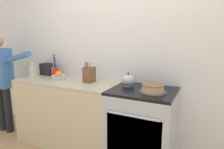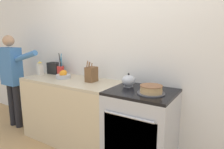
% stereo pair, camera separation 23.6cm
% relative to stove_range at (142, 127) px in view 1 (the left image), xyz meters
% --- Properties ---
extents(wall_back, '(8.00, 0.04, 2.60)m').
position_rel_stove_range_xyz_m(wall_back, '(-0.36, 0.34, 0.85)').
color(wall_back, silver).
rests_on(wall_back, ground_plane).
extents(counter_cabinet, '(1.43, 0.63, 0.90)m').
position_rel_stove_range_xyz_m(counter_cabinet, '(-1.08, 0.00, -0.00)').
color(counter_cabinet, beige).
rests_on(counter_cabinet, ground_plane).
extents(stove_range, '(0.73, 0.66, 0.90)m').
position_rel_stove_range_xyz_m(stove_range, '(0.00, 0.00, 0.00)').
color(stove_range, '#B7BABF').
rests_on(stove_range, ground_plane).
extents(layer_cake, '(0.29, 0.29, 0.09)m').
position_rel_stove_range_xyz_m(layer_cake, '(0.13, -0.05, 0.49)').
color(layer_cake, '#4C4C51').
rests_on(layer_cake, stove_range).
extents(tea_kettle, '(0.20, 0.16, 0.16)m').
position_rel_stove_range_xyz_m(tea_kettle, '(-0.22, 0.09, 0.52)').
color(tea_kettle, '#B7BABF').
rests_on(tea_kettle, stove_range).
extents(knife_block, '(0.12, 0.15, 0.28)m').
position_rel_stove_range_xyz_m(knife_block, '(-0.75, 0.06, 0.55)').
color(knife_block, brown).
rests_on(knife_block, counter_cabinet).
extents(utensil_crock, '(0.10, 0.10, 0.34)m').
position_rel_stove_range_xyz_m(utensil_crock, '(-1.41, 0.14, 0.53)').
color(utensil_crock, red).
rests_on(utensil_crock, counter_cabinet).
extents(fruit_bowl, '(0.21, 0.21, 0.11)m').
position_rel_stove_range_xyz_m(fruit_bowl, '(-1.23, 0.02, 0.50)').
color(fruit_bowl, '#B7BABF').
rests_on(fruit_bowl, counter_cabinet).
extents(toaster, '(0.23, 0.13, 0.18)m').
position_rel_stove_range_xyz_m(toaster, '(-1.60, 0.19, 0.54)').
color(toaster, black).
rests_on(toaster, counter_cabinet).
extents(milk_carton, '(0.07, 0.07, 0.21)m').
position_rel_stove_range_xyz_m(milk_carton, '(-1.71, 0.01, 0.55)').
color(milk_carton, white).
rests_on(milk_carton, counter_cabinet).
extents(person_baker, '(0.89, 0.20, 1.51)m').
position_rel_stove_range_xyz_m(person_baker, '(-2.19, -0.17, 0.45)').
color(person_baker, black).
rests_on(person_baker, ground_plane).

